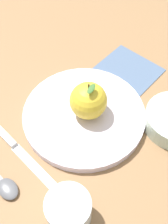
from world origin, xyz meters
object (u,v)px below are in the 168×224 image
object	(u,v)px
apple	(88,101)
linen_napkin	(129,69)
cup	(69,210)
knife	(17,149)
dinner_plate	(84,114)
spoon	(3,182)

from	to	relation	value
apple	linen_napkin	distance (m)	0.19
cup	knife	bearing A→B (deg)	-168.93
cup	linen_napkin	distance (m)	0.39
cup	linen_napkin	size ratio (longest dim) A/B	0.53
apple	knife	world-z (taller)	apple
linen_napkin	dinner_plate	bearing A→B (deg)	-66.41
spoon	linen_napkin	distance (m)	0.40
cup	apple	bearing A→B (deg)	142.16
spoon	knife	bearing A→B (deg)	138.13
dinner_plate	knife	size ratio (longest dim) A/B	1.19
cup	linen_napkin	bearing A→B (deg)	130.22
knife	linen_napkin	world-z (taller)	knife
dinner_plate	apple	distance (m)	0.05
apple	cup	distance (m)	0.22
knife	linen_napkin	bearing A→B (deg)	103.70
cup	knife	size ratio (longest dim) A/B	0.34
cup	dinner_plate	bearing A→B (deg)	144.49
dinner_plate	spoon	distance (m)	0.22
apple	cup	xyz separation A→B (m)	(0.17, -0.13, -0.02)
dinner_plate	linen_napkin	distance (m)	0.19
dinner_plate	cup	size ratio (longest dim) A/B	3.49
spoon	linen_napkin	size ratio (longest dim) A/B	1.16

